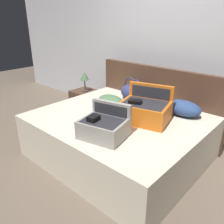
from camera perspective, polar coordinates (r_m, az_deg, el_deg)
ground_plane at (r=2.87m, az=-3.80°, el=-13.64°), size 12.00×12.00×0.00m
back_wall at (r=3.67m, az=15.11°, el=15.71°), size 8.00×0.10×2.60m
bed at (r=2.97m, az=1.62°, el=-5.99°), size 1.96×1.66×0.55m
headboard at (r=3.52m, az=10.91°, el=2.53°), size 2.00×0.08×1.02m
hard_case_large at (r=2.72m, az=8.03°, el=0.53°), size 0.64×0.56×0.39m
hard_case_medium at (r=2.35m, az=-2.02°, el=-3.49°), size 0.51×0.46×0.32m
duffel_bag at (r=3.38m, az=5.13°, el=4.80°), size 0.51×0.40×0.32m
pillow_near_headboard at (r=2.99m, az=16.90°, el=0.94°), size 0.46×0.29×0.18m
pillow_center_head at (r=3.10m, az=-0.27°, el=2.56°), size 0.45×0.32×0.17m
nightstand at (r=4.17m, az=-6.40°, el=2.01°), size 0.44×0.40×0.48m
table_lamp at (r=4.02m, az=-6.70°, el=8.47°), size 0.15×0.15×0.34m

